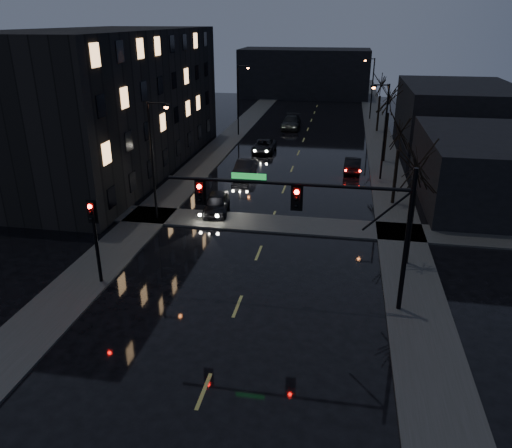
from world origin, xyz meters
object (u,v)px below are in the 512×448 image
at_px(oncoming_car_a, 217,204).
at_px(oncoming_car_d, 291,122).
at_px(lead_car, 353,164).
at_px(oncoming_car_b, 245,169).
at_px(oncoming_car_c, 264,146).

xyz_separation_m(oncoming_car_a, oncoming_car_d, (1.92, 30.30, 0.07)).
bearing_deg(lead_car, oncoming_car_b, 21.92).
xyz_separation_m(oncoming_car_b, lead_car, (9.27, 3.22, -0.04)).
distance_m(oncoming_car_b, lead_car, 9.81).
xyz_separation_m(oncoming_car_a, oncoming_car_b, (0.25, 9.02, 0.00)).
height_order(oncoming_car_b, oncoming_car_d, oncoming_car_d).
height_order(oncoming_car_a, oncoming_car_b, oncoming_car_b).
bearing_deg(oncoming_car_a, oncoming_car_d, 78.92).
bearing_deg(oncoming_car_b, oncoming_car_a, -90.36).
bearing_deg(oncoming_car_d, oncoming_car_c, -96.50).
relative_size(oncoming_car_b, lead_car, 1.07).
relative_size(oncoming_car_c, oncoming_car_d, 0.86).
height_order(oncoming_car_a, oncoming_car_c, oncoming_car_a).
relative_size(oncoming_car_c, lead_car, 1.14).
bearing_deg(oncoming_car_b, oncoming_car_d, 86.74).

